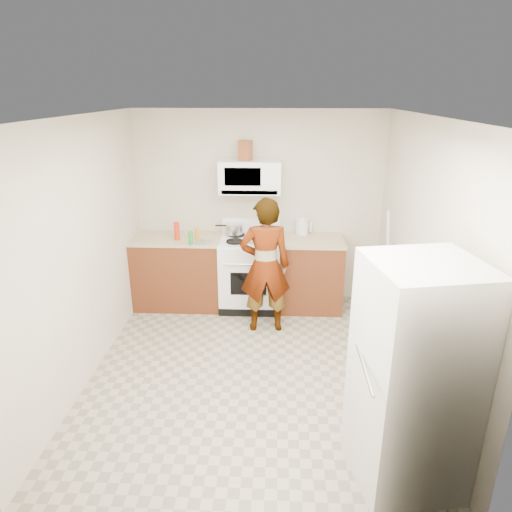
# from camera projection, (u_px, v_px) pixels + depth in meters

# --- Properties ---
(floor) EXTENTS (3.60, 3.60, 0.00)m
(floor) POSITION_uv_depth(u_px,v_px,m) (252.00, 369.00, 4.71)
(floor) COLOR gray
(floor) RESTS_ON ground
(back_wall) EXTENTS (3.20, 0.02, 2.50)m
(back_wall) POSITION_uv_depth(u_px,v_px,m) (259.00, 209.00, 5.96)
(back_wall) COLOR beige
(back_wall) RESTS_ON floor
(right_wall) EXTENTS (0.02, 3.60, 2.50)m
(right_wall) POSITION_uv_depth(u_px,v_px,m) (423.00, 258.00, 4.21)
(right_wall) COLOR beige
(right_wall) RESTS_ON floor
(cabinet_left) EXTENTS (1.12, 0.62, 0.90)m
(cabinet_left) POSITION_uv_depth(u_px,v_px,m) (179.00, 272.00, 6.00)
(cabinet_left) COLOR #5D2C16
(cabinet_left) RESTS_ON floor
(counter_left) EXTENTS (1.14, 0.64, 0.03)m
(counter_left) POSITION_uv_depth(u_px,v_px,m) (177.00, 239.00, 5.84)
(counter_left) COLOR tan
(counter_left) RESTS_ON cabinet_left
(cabinet_right) EXTENTS (0.80, 0.62, 0.90)m
(cabinet_right) POSITION_uv_depth(u_px,v_px,m) (310.00, 275.00, 5.92)
(cabinet_right) COLOR #5D2C16
(cabinet_right) RESTS_ON floor
(counter_right) EXTENTS (0.82, 0.64, 0.03)m
(counter_right) POSITION_uv_depth(u_px,v_px,m) (311.00, 241.00, 5.76)
(counter_right) COLOR tan
(counter_right) RESTS_ON cabinet_right
(gas_range) EXTENTS (0.76, 0.65, 1.13)m
(gas_range) POSITION_uv_depth(u_px,v_px,m) (250.00, 271.00, 5.94)
(gas_range) COLOR white
(gas_range) RESTS_ON floor
(microwave) EXTENTS (0.76, 0.38, 0.40)m
(microwave) POSITION_uv_depth(u_px,v_px,m) (250.00, 177.00, 5.64)
(microwave) COLOR white
(microwave) RESTS_ON back_wall
(person) EXTENTS (0.62, 0.44, 1.61)m
(person) POSITION_uv_depth(u_px,v_px,m) (265.00, 266.00, 5.24)
(person) COLOR tan
(person) RESTS_ON floor
(fridge) EXTENTS (0.82, 0.82, 1.70)m
(fridge) POSITION_uv_depth(u_px,v_px,m) (413.00, 378.00, 3.14)
(fridge) COLOR silver
(fridge) RESTS_ON floor
(kettle) EXTENTS (0.21, 0.21, 0.20)m
(kettle) POSITION_uv_depth(u_px,v_px,m) (302.00, 227.00, 5.93)
(kettle) COLOR silver
(kettle) RESTS_ON counter_right
(jug) EXTENTS (0.18, 0.18, 0.24)m
(jug) POSITION_uv_depth(u_px,v_px,m) (245.00, 150.00, 5.52)
(jug) COLOR brown
(jug) RESTS_ON microwave
(saucepan) EXTENTS (0.23, 0.23, 0.13)m
(saucepan) POSITION_uv_depth(u_px,v_px,m) (235.00, 229.00, 5.90)
(saucepan) COLOR silver
(saucepan) RESTS_ON gas_range
(tray) EXTENTS (0.29, 0.24, 0.05)m
(tray) POSITION_uv_depth(u_px,v_px,m) (256.00, 241.00, 5.64)
(tray) COLOR white
(tray) RESTS_ON gas_range
(bottle_spray) EXTENTS (0.09, 0.09, 0.23)m
(bottle_spray) POSITION_uv_depth(u_px,v_px,m) (177.00, 231.00, 5.70)
(bottle_spray) COLOR red
(bottle_spray) RESTS_ON counter_left
(bottle_hot_sauce) EXTENTS (0.06, 0.06, 0.15)m
(bottle_hot_sauce) POSITION_uv_depth(u_px,v_px,m) (197.00, 234.00, 5.72)
(bottle_hot_sauce) COLOR orange
(bottle_hot_sauce) RESTS_ON counter_left
(bottle_green_cap) EXTENTS (0.07, 0.07, 0.17)m
(bottle_green_cap) POSITION_uv_depth(u_px,v_px,m) (191.00, 238.00, 5.52)
(bottle_green_cap) COLOR #198B2E
(bottle_green_cap) RESTS_ON counter_left
(pot_lid) EXTENTS (0.25, 0.25, 0.01)m
(pot_lid) POSITION_uv_depth(u_px,v_px,m) (203.00, 241.00, 5.65)
(pot_lid) COLOR silver
(pot_lid) RESTS_ON counter_left
(broom) EXTENTS (0.20, 0.28, 1.46)m
(broom) POSITION_uv_depth(u_px,v_px,m) (387.00, 268.00, 5.35)
(broom) COLOR silver
(broom) RESTS_ON floor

